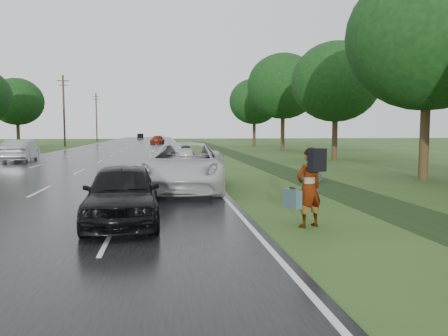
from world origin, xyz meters
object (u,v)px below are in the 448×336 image
pedestrian (309,186)px  silver_sedan (21,150)px  dark_sedan (123,193)px  white_pickup (185,166)px

pedestrian → silver_sedan: size_ratio=0.39×
dark_sedan → silver_sedan: bearing=110.4°
pedestrian → white_pickup: bearing=-87.8°
pedestrian → silver_sedan: 27.65m
pedestrian → white_pickup: (-2.68, 6.81, -0.04)m
pedestrian → silver_sedan: pedestrian is taller
white_pickup → dark_sedan: (-1.84, -5.83, -0.17)m
pedestrian → white_pickup: 7.31m
silver_sedan → pedestrian: bearing=116.2°
dark_sedan → silver_sedan: (-9.46, 22.89, 0.06)m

